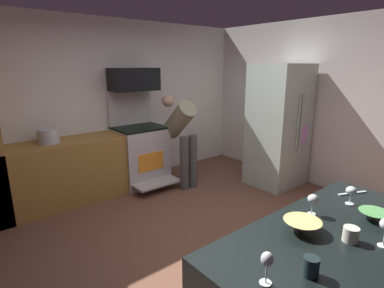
# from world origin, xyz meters

# --- Properties ---
(ground_plane) EXTENTS (5.20, 4.80, 0.02)m
(ground_plane) POSITION_xyz_m (0.00, 0.00, -0.01)
(ground_plane) COLOR brown
(wall_back) EXTENTS (5.20, 0.12, 2.60)m
(wall_back) POSITION_xyz_m (0.00, 2.34, 1.30)
(wall_back) COLOR silver
(wall_back) RESTS_ON ground
(wall_right) EXTENTS (0.12, 4.80, 2.60)m
(wall_right) POSITION_xyz_m (2.54, 0.00, 1.30)
(wall_right) COLOR silver
(wall_right) RESTS_ON ground
(lower_cabinet_run) EXTENTS (2.40, 0.60, 0.90)m
(lower_cabinet_run) POSITION_xyz_m (-0.90, 1.98, 0.45)
(lower_cabinet_run) COLOR olive
(lower_cabinet_run) RESTS_ON ground
(oven_range) EXTENTS (0.76, 0.95, 1.51)m
(oven_range) POSITION_xyz_m (0.31, 1.97, 0.51)
(oven_range) COLOR #BEB5B9
(oven_range) RESTS_ON ground
(microwave) EXTENTS (0.74, 0.38, 0.35)m
(microwave) POSITION_xyz_m (0.31, 2.06, 1.69)
(microwave) COLOR black
(microwave) RESTS_ON oven_range
(refrigerator) EXTENTS (0.82, 0.74, 1.93)m
(refrigerator) POSITION_xyz_m (2.03, 0.57, 0.96)
(refrigerator) COLOR #B1C1B5
(refrigerator) RESTS_ON ground
(person_cook) EXTENTS (0.31, 0.73, 1.44)m
(person_cook) POSITION_xyz_m (0.78, 1.48, 0.87)
(person_cook) COLOR #4A4A4A
(person_cook) RESTS_ON ground
(mixing_bowl_large) EXTENTS (0.23, 0.23, 0.07)m
(mixing_bowl_large) POSITION_xyz_m (-0.44, -1.36, 0.94)
(mixing_bowl_large) COLOR #ECD370
(mixing_bowl_large) RESTS_ON counter_island
(mixing_bowl_small) EXTENTS (0.20, 0.20, 0.06)m
(mixing_bowl_small) POSITION_xyz_m (0.08, -1.59, 0.93)
(mixing_bowl_small) COLOR #539B52
(mixing_bowl_small) RESTS_ON counter_island
(wine_glass_near) EXTENTS (0.07, 0.07, 0.15)m
(wine_glass_near) POSITION_xyz_m (-0.18, -1.29, 1.01)
(wine_glass_near) COLOR silver
(wine_glass_near) RESTS_ON counter_island
(wine_glass_mid) EXTENTS (0.08, 0.08, 0.14)m
(wine_glass_mid) POSITION_xyz_m (0.19, -1.38, 1.00)
(wine_glass_mid) COLOR silver
(wine_glass_mid) RESTS_ON counter_island
(wine_glass_extra) EXTENTS (0.06, 0.06, 0.17)m
(wine_glass_extra) POSITION_xyz_m (-0.99, -1.51, 1.02)
(wine_glass_extra) COLOR silver
(wine_glass_extra) RESTS_ON counter_island
(mug_coffee) EXTENTS (0.08, 0.08, 0.10)m
(mug_coffee) POSITION_xyz_m (-0.78, -1.62, 0.95)
(mug_coffee) COLOR black
(mug_coffee) RESTS_ON counter_island
(mug_tea) EXTENTS (0.09, 0.09, 0.09)m
(mug_tea) POSITION_xyz_m (-0.32, -1.61, 0.95)
(mug_tea) COLOR beige
(mug_tea) RESTS_ON counter_island
(knife_chef) EXTENTS (0.25, 0.13, 0.01)m
(knife_chef) POSITION_xyz_m (0.40, -1.31, 0.90)
(knife_chef) COLOR #B7BABF
(knife_chef) RESTS_ON counter_island
(stock_pot) EXTENTS (0.27, 0.27, 0.19)m
(stock_pot) POSITION_xyz_m (-1.05, 1.98, 1.00)
(stock_pot) COLOR #B8BEC5
(stock_pot) RESTS_ON lower_cabinet_run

